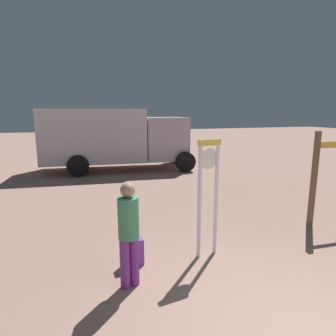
% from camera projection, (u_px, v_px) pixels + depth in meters
% --- Properties ---
extents(standing_clock, '(0.45, 0.14, 2.18)m').
position_uv_depth(standing_clock, '(208.00, 187.00, 5.18)').
color(standing_clock, white).
rests_on(standing_clock, ground_plane).
extents(arrow_sign, '(1.03, 0.27, 2.23)m').
position_uv_depth(arrow_sign, '(328.00, 163.00, 6.65)').
color(arrow_sign, brown).
rests_on(arrow_sign, ground_plane).
extents(person_near_clock, '(0.32, 0.32, 1.65)m').
position_uv_depth(person_near_clock, '(129.00, 230.00, 4.27)').
color(person_near_clock, '#7D3091').
rests_on(person_near_clock, ground_plane).
extents(backpack, '(0.32, 0.22, 0.47)m').
position_uv_depth(backpack, '(134.00, 252.00, 5.02)').
color(backpack, '#79439E').
rests_on(backpack, ground_plane).
extents(box_truck_near, '(6.88, 3.24, 2.79)m').
position_uv_depth(box_truck_near, '(113.00, 137.00, 13.13)').
color(box_truck_near, silver).
rests_on(box_truck_near, ground_plane).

